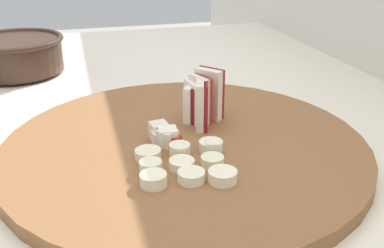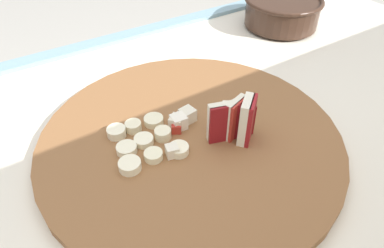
# 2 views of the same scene
# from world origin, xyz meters

# --- Properties ---
(cutting_board) EXTENTS (0.44, 0.44, 0.02)m
(cutting_board) POSITION_xyz_m (-0.00, -0.01, 0.87)
(cutting_board) COLOR brown
(cutting_board) RESTS_ON tiled_countertop
(apple_wedge_fan) EXTENTS (0.07, 0.06, 0.07)m
(apple_wedge_fan) POSITION_xyz_m (-0.05, 0.02, 0.91)
(apple_wedge_fan) COLOR maroon
(apple_wedge_fan) RESTS_ON cutting_board
(apple_dice_pile) EXTENTS (0.08, 0.07, 0.02)m
(apple_dice_pile) POSITION_xyz_m (0.01, -0.03, 0.89)
(apple_dice_pile) COLOR white
(apple_dice_pile) RESTS_ON cutting_board
(banana_slice_rows) EXTENTS (0.10, 0.11, 0.01)m
(banana_slice_rows) POSITION_xyz_m (0.07, -0.03, 0.88)
(banana_slice_rows) COLOR beige
(banana_slice_rows) RESTS_ON cutting_board
(ceramic_bowl) EXTENTS (0.18, 0.18, 0.07)m
(ceramic_bowl) POSITION_xyz_m (-0.39, -0.24, 0.90)
(ceramic_bowl) COLOR #382319
(ceramic_bowl) RESTS_ON tiled_countertop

